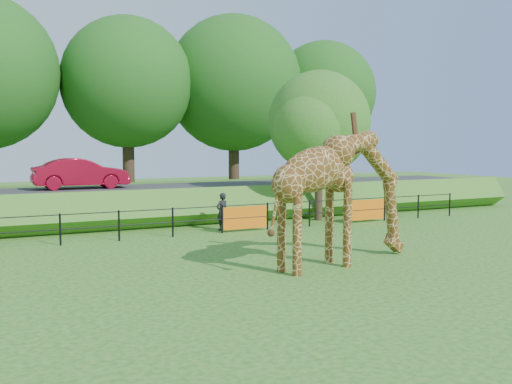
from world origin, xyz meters
TOP-DOWN VIEW (x-y plane):
  - ground at (0.00, 0.00)m, footprint 90.00×90.00m
  - giraffe at (2.75, 1.15)m, footprint 5.48×2.05m
  - perimeter_fence at (0.00, 8.00)m, footprint 28.07×0.10m
  - embankment at (0.00, 15.50)m, footprint 40.00×9.00m
  - road at (0.00, 14.00)m, footprint 40.00×5.00m
  - car_red at (-2.10, 14.73)m, footprint 4.24×1.51m
  - visitor at (2.31, 8.71)m, footprint 0.63×0.50m
  - tree_east at (7.60, 9.63)m, footprint 5.40×4.71m
  - bg_tree_line at (1.89, 22.00)m, footprint 37.30×8.80m

SIDE VIEW (x-z plane):
  - ground at x=0.00m, z-range 0.00..0.00m
  - perimeter_fence at x=0.00m, z-range 0.00..1.10m
  - embankment at x=0.00m, z-range 0.00..1.30m
  - visitor at x=2.31m, z-range 0.00..1.50m
  - road at x=0.00m, z-range 1.30..1.42m
  - giraffe at x=2.75m, z-range 0.00..3.85m
  - car_red at x=-2.10m, z-range 1.42..2.81m
  - tree_east at x=7.60m, z-range 0.90..7.66m
  - bg_tree_line at x=1.89m, z-range 1.28..13.10m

